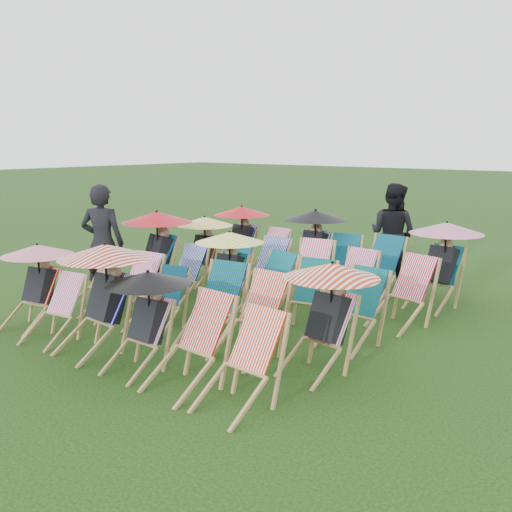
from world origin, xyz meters
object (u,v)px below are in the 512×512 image
Objects in this scene: deckchair_0 at (33,284)px; person_left at (103,244)px; deckchair_29 at (438,263)px; person_rear at (393,234)px; deckchair_5 at (240,363)px.

person_left is (-0.33, 1.45, 0.35)m from deckchair_0.
deckchair_29 is 1.62m from person_rear.
deckchair_5 is 0.50× the size of person_rear.
deckchair_5 is at bearing 128.91° from person_left.
deckchair_5 is 0.48× the size of person_left.
person_left reaches higher than deckchair_5.
deckchair_0 is at bearing 71.60° from person_left.
person_rear is (2.80, 5.58, 0.31)m from deckchair_0.
deckchair_5 is 4.57m from person_left.
deckchair_5 is 4.69m from deckchair_29.
deckchair_5 is at bearing 105.09° from person_rear.
person_left is at bearing 91.55° from deckchair_0.
deckchair_29 is 5.42m from person_left.
deckchair_5 is at bearing -12.67° from deckchair_0.
person_left is 1.04× the size of person_rear.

